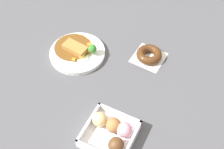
{
  "coord_description": "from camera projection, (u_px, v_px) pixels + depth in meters",
  "views": [
    {
      "loc": [
        -0.41,
        0.59,
        0.91
      ],
      "look_at": [
        -0.09,
        -0.04,
        0.03
      ],
      "focal_mm": 46.4,
      "sensor_mm": 36.0,
      "label": 1
    }
  ],
  "objects": [
    {
      "name": "chocolate_ring_donut",
      "position": [
        149.0,
        55.0,
        1.2
      ],
      "size": [
        0.13,
        0.13,
        0.04
      ],
      "color": "white",
      "rests_on": "ground_plane"
    },
    {
      "name": "ground_plane",
      "position": [
        86.0,
        78.0,
        1.15
      ],
      "size": [
        1.6,
        1.6,
        0.0
      ],
      "primitive_type": "plane",
      "color": "#4C4C51"
    },
    {
      "name": "curry_plate",
      "position": [
        77.0,
        52.0,
        1.22
      ],
      "size": [
        0.23,
        0.23,
        0.07
      ],
      "color": "white",
      "rests_on": "ground_plane"
    },
    {
      "name": "donut_box",
      "position": [
        112.0,
        132.0,
        0.97
      ],
      "size": [
        0.17,
        0.17,
        0.06
      ],
      "color": "white",
      "rests_on": "ground_plane"
    }
  ]
}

